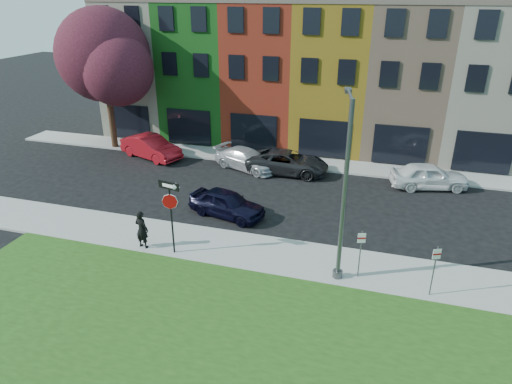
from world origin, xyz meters
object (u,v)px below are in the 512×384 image
(man, at_px, (142,229))
(street_lamp, at_px, (344,192))
(stop_sign, at_px, (170,204))
(sedan_near, at_px, (227,203))

(man, bearing_deg, street_lamp, -168.16)
(man, bearing_deg, stop_sign, -171.65)
(stop_sign, bearing_deg, man, -169.65)
(sedan_near, bearing_deg, stop_sign, -178.51)
(street_lamp, bearing_deg, stop_sign, 172.96)
(stop_sign, xyz_separation_m, sedan_near, (0.93, 4.30, -1.83))
(sedan_near, xyz_separation_m, street_lamp, (6.24, -3.90, 3.11))
(stop_sign, bearing_deg, sedan_near, 89.14)
(man, bearing_deg, sedan_near, -110.74)
(street_lamp, bearing_deg, man, 172.21)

